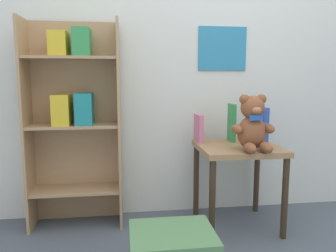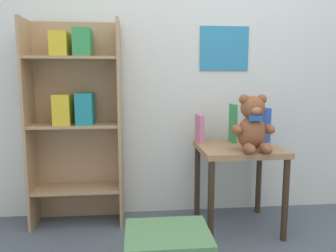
# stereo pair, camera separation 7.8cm
# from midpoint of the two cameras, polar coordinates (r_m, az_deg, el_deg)

# --- Properties ---
(wall_back) EXTENTS (4.80, 0.07, 2.50)m
(wall_back) POSITION_cam_midpoint_polar(r_m,az_deg,el_deg) (2.47, 4.60, 14.10)
(wall_back) COLOR silver
(wall_back) RESTS_ON ground_plane
(bookshelf_side) EXTENTS (0.61, 0.26, 1.38)m
(bookshelf_side) POSITION_cam_midpoint_polar(r_m,az_deg,el_deg) (2.29, -16.90, 2.32)
(bookshelf_side) COLOR tan
(bookshelf_side) RESTS_ON ground_plane
(display_table) EXTENTS (0.52, 0.50, 0.56)m
(display_table) POSITION_cam_midpoint_polar(r_m,az_deg,el_deg) (2.23, 11.07, -5.65)
(display_table) COLOR #9E754C
(display_table) RESTS_ON ground_plane
(teddy_bear) EXTENTS (0.26, 0.24, 0.35)m
(teddy_bear) POSITION_cam_midpoint_polar(r_m,az_deg,el_deg) (2.07, 13.50, 0.18)
(teddy_bear) COLOR brown
(teddy_bear) RESTS_ON display_table
(book_standing_pink) EXTENTS (0.04, 0.15, 0.19)m
(book_standing_pink) POSITION_cam_midpoint_polar(r_m,az_deg,el_deg) (2.29, 4.39, -0.39)
(book_standing_pink) COLOR #D17093
(book_standing_pink) RESTS_ON display_table
(book_standing_green) EXTENTS (0.03, 0.11, 0.27)m
(book_standing_green) POSITION_cam_midpoint_polar(r_m,az_deg,el_deg) (2.33, 10.09, 0.55)
(book_standing_green) COLOR #33934C
(book_standing_green) RESTS_ON display_table
(book_standing_blue) EXTENTS (0.04, 0.14, 0.24)m
(book_standing_blue) POSITION_cam_midpoint_polar(r_m,az_deg,el_deg) (2.42, 15.22, 0.35)
(book_standing_blue) COLOR #2D51B7
(book_standing_blue) RESTS_ON display_table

